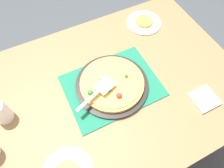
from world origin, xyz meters
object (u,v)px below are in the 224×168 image
Objects in this scene: cup_near at (0,112)px; napkin_stack at (204,99)px; pizza at (112,83)px; served_slice_right at (144,21)px; pizza_server at (98,92)px; plate_far_right at (144,23)px; pizza_pan at (112,85)px.

cup_near is 0.98m from napkin_stack.
pizza reaches higher than served_slice_right.
pizza is at bearing -159.83° from pizza_server.
plate_far_right is (-0.39, -0.33, -0.03)m from pizza.
plate_far_right is at bearing -90.97° from napkin_stack.
napkin_stack is at bearing 143.78° from pizza_pan.
cup_near is 0.52× the size of pizza_server.
pizza_pan is at bearing -159.61° from pizza_server.
cup_near reaches higher than served_slice_right.
plate_far_right is (-0.39, -0.33, -0.01)m from pizza_pan.
pizza_pan reaches higher than napkin_stack.
pizza_server is 1.92× the size of napkin_stack.
pizza_pan is 1.65× the size of pizza_server.
pizza_pan is 0.47m from napkin_stack.
napkin_stack reaches higher than plate_far_right.
pizza is 0.51m from served_slice_right.
pizza_server is at bearing 36.70° from plate_far_right.
served_slice_right is at bearing -90.97° from napkin_stack.
plate_far_right is 0.01m from served_slice_right.
pizza_server is (0.09, 0.03, 0.06)m from pizza_pan.
pizza_pan is at bearing -36.22° from napkin_stack.
served_slice_right reaches higher than plate_far_right.
pizza_pan is at bearing 172.21° from cup_near.
plate_far_right is 1.83× the size of napkin_stack.
pizza_server is (0.09, 0.03, 0.04)m from pizza.
cup_near is at bearing 15.25° from plate_far_right.
plate_far_right is 1.83× the size of cup_near.
pizza is 1.43× the size of pizza_server.
pizza reaches higher than pizza_pan.
pizza is (0.00, 0.00, 0.02)m from pizza_pan.
pizza_pan is 0.02m from pizza.
served_slice_right is at bearing -140.21° from pizza_pan.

